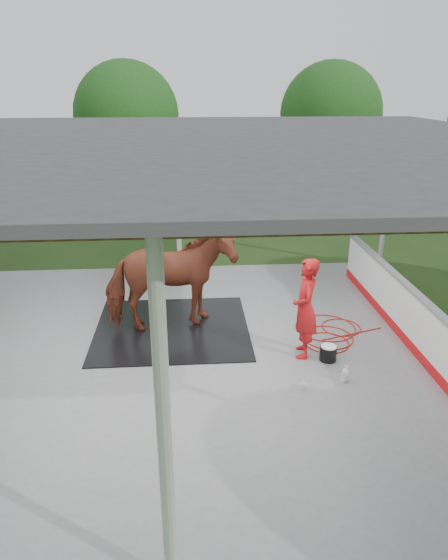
{
  "coord_description": "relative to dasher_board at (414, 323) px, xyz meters",
  "views": [
    {
      "loc": [
        0.27,
        -8.41,
        4.93
      ],
      "look_at": [
        0.93,
        0.66,
        1.33
      ],
      "focal_mm": 32.0,
      "sensor_mm": 36.0,
      "label": 1
    }
  ],
  "objects": [
    {
      "name": "dasher_board",
      "position": [
        0.0,
        0.0,
        0.0
      ],
      "size": [
        0.16,
        8.0,
        1.15
      ],
      "color": "red",
      "rests_on": "concrete_slab"
    },
    {
      "name": "soap_bottle_a",
      "position": [
        -1.67,
        -1.09,
        -0.39
      ],
      "size": [
        0.16,
        0.16,
        0.31
      ],
      "primitive_type": "imported",
      "rotation": [
        0.0,
        0.0,
        0.46
      ],
      "color": "silver",
      "rests_on": "concrete_slab"
    },
    {
      "name": "tree_belt",
      "position": [
        -4.3,
        0.9,
        3.2
      ],
      "size": [
        28.0,
        28.0,
        5.8
      ],
      "color": "#382314",
      "rests_on": "ground"
    },
    {
      "name": "hose_coil",
      "position": [
        -1.46,
        0.7,
        -0.53
      ],
      "size": [
        1.82,
        1.74,
        0.02
      ],
      "color": "#B8160D",
      "rests_on": "concrete_slab"
    },
    {
      "name": "soap_bottle_b",
      "position": [
        -2.45,
        -1.27,
        -0.46
      ],
      "size": [
        0.09,
        0.09,
        0.16
      ],
      "primitive_type": "imported",
      "rotation": [
        0.0,
        0.0,
        -0.26
      ],
      "color": "#338CD8",
      "rests_on": "concrete_slab"
    },
    {
      "name": "ground",
      "position": [
        -4.6,
        0.0,
        -0.59
      ],
      "size": [
        100.0,
        100.0,
        0.0
      ],
      "primitive_type": "plane",
      "color": "#1E3814"
    },
    {
      "name": "handler",
      "position": [
        -2.2,
        -0.11,
        0.43
      ],
      "size": [
        0.57,
        0.77,
        1.95
      ],
      "primitive_type": "imported",
      "rotation": [
        0.0,
        0.0,
        -1.72
      ],
      "color": "red",
      "rests_on": "concrete_slab"
    },
    {
      "name": "wash_bucket",
      "position": [
        -1.77,
        -0.36,
        -0.39
      ],
      "size": [
        0.32,
        0.32,
        0.3
      ],
      "color": "black",
      "rests_on": "concrete_slab"
    },
    {
      "name": "rubber_mat",
      "position": [
        -4.74,
        1.15,
        -0.53
      ],
      "size": [
        3.22,
        3.02,
        0.02
      ],
      "primitive_type": "cube",
      "color": "black",
      "rests_on": "concrete_slab"
    },
    {
      "name": "pavilion_structure",
      "position": [
        -4.6,
        -0.0,
        3.37
      ],
      "size": [
        12.6,
        10.6,
        4.05
      ],
      "color": "beige",
      "rests_on": "ground"
    },
    {
      "name": "concrete_slab",
      "position": [
        -4.6,
        0.0,
        -0.57
      ],
      "size": [
        12.0,
        10.0,
        0.05
      ],
      "primitive_type": "cube",
      "color": "slate",
      "rests_on": "ground"
    },
    {
      "name": "horse",
      "position": [
        -4.74,
        1.15,
        0.58
      ],
      "size": [
        2.8,
        1.72,
        2.2
      ],
      "primitive_type": "imported",
      "rotation": [
        0.0,
        0.0,
        1.79
      ],
      "color": "brown",
      "rests_on": "rubber_mat"
    }
  ]
}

